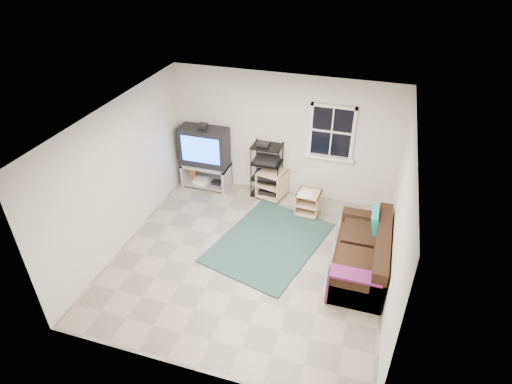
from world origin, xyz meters
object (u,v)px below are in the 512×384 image
(side_table_left, at_px, (273,182))
(side_table_right, at_px, (308,201))
(av_rack, at_px, (267,173))
(sofa, at_px, (363,255))
(tv_unit, at_px, (205,153))

(side_table_left, xyz_separation_m, side_table_right, (0.84, -0.40, -0.04))
(av_rack, height_order, side_table_left, av_rack)
(side_table_left, bearing_deg, sofa, -40.96)
(av_rack, relative_size, side_table_left, 1.94)
(side_table_right, bearing_deg, av_rack, 157.76)
(av_rack, distance_m, side_table_left, 0.24)
(side_table_right, distance_m, sofa, 1.80)
(tv_unit, height_order, av_rack, tv_unit)
(tv_unit, xyz_separation_m, side_table_right, (2.34, -0.36, -0.53))
(tv_unit, bearing_deg, side_table_left, 1.38)
(side_table_right, relative_size, sofa, 0.27)
(av_rack, xyz_separation_m, sofa, (2.16, -1.76, -0.22))
(side_table_left, relative_size, sofa, 0.33)
(tv_unit, distance_m, side_table_left, 1.57)
(side_table_right, bearing_deg, tv_unit, 171.14)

